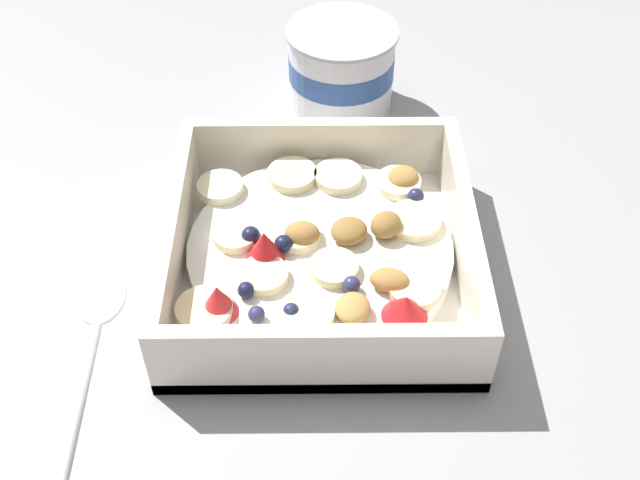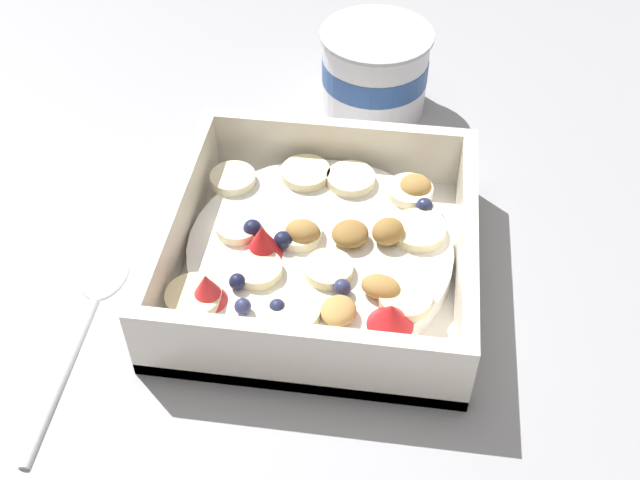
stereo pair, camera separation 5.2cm
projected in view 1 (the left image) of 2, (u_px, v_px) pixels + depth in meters
The scene contains 4 objects.
ground_plane at pixel (348, 276), 0.54m from camera, with size 2.40×2.40×0.00m, color #9E9EA3.
fruit_bowl at pixel (320, 252), 0.53m from camera, with size 0.20×0.20×0.06m.
spoon at pixel (94, 325), 0.50m from camera, with size 0.03×0.17×0.01m.
yogurt_cup at pixel (347, 67), 0.66m from camera, with size 0.09×0.09×0.07m.
Camera 1 is at (-0.02, -0.36, 0.40)m, focal length 43.42 mm.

